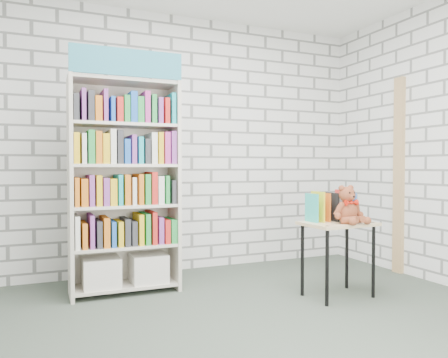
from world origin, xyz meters
name	(u,v)px	position (x,y,z in m)	size (l,w,h in m)	color
ground	(254,334)	(0.00, 0.00, 0.00)	(4.50, 4.50, 0.00)	#3B453A
room_shell	(255,72)	(0.00, 0.00, 1.78)	(4.52, 4.02, 2.81)	silver
bookshelf	(124,184)	(-0.63, 1.36, 0.99)	(0.96, 0.37, 2.16)	beige
display_table	(338,233)	(1.07, 0.49, 0.57)	(0.64, 0.47, 0.66)	tan
table_books	(330,207)	(1.06, 0.59, 0.79)	(0.44, 0.22, 0.25)	#29B1A5
teddy_bear	(348,208)	(1.11, 0.39, 0.79)	(0.31, 0.28, 0.33)	maroon
door_trim	(399,176)	(2.23, 0.95, 1.05)	(0.05, 0.12, 2.10)	tan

